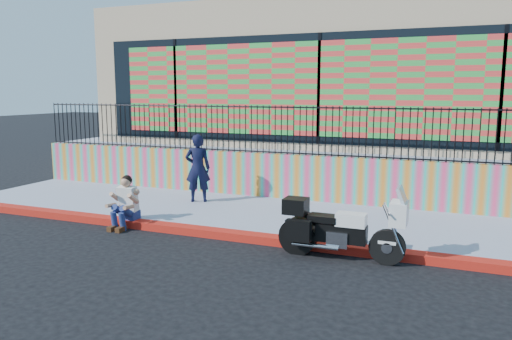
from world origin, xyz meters
The scene contains 10 objects.
ground centered at (0.00, 0.00, 0.00)m, with size 90.00×90.00×0.00m, color black.
red_curb centered at (0.00, 0.00, 0.07)m, with size 16.00×0.30×0.15m, color #AE0C15.
sidewalk centered at (0.00, 1.65, 0.07)m, with size 16.00×3.00×0.15m, color #959BB2.
mural_wall centered at (0.00, 3.25, 0.70)m, with size 16.00×0.20×1.10m, color #F44072.
metal_fence centered at (0.00, 3.25, 1.85)m, with size 15.80×0.04×1.20m, color black, non-canonical shape.
elevated_platform centered at (0.00, 8.35, 0.62)m, with size 16.00×10.00×1.25m, color #959BB2.
storefront_building centered at (0.00, 8.13, 3.25)m, with size 14.00×8.06×4.00m.
police_motorcycle centered at (1.59, -0.35, 0.55)m, with size 2.10×0.70×1.31m.
police_officer centered at (-2.41, 2.07, 0.97)m, with size 0.60×0.39×1.64m, color black.
seated_man centered at (-2.93, -0.14, 0.45)m, with size 0.54×0.71×1.06m.
Camera 1 is at (3.35, -8.38, 2.80)m, focal length 35.00 mm.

